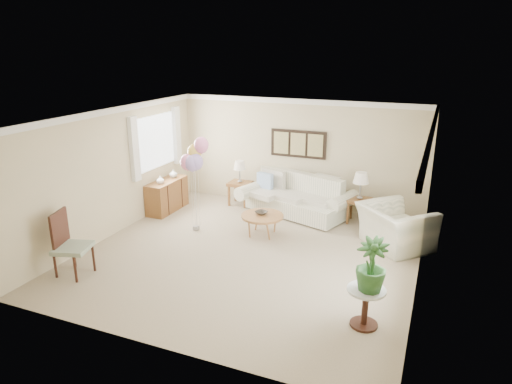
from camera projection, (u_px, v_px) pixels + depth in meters
ground_plane at (249, 255)px, 8.60m from camera, size 6.00×6.00×0.00m
room_shell at (245, 170)px, 8.23m from camera, size 6.04×6.04×2.60m
wall_art_triptych at (298, 144)px, 10.74m from camera, size 1.35×0.06×0.65m
sofa at (297, 199)px, 10.57m from camera, size 2.80×1.63×0.93m
end_table_left at (240, 186)px, 11.18m from camera, size 0.53×0.48×0.58m
end_table_right at (359, 203)px, 10.03m from camera, size 0.51×0.46×0.55m
lamp_left at (240, 166)px, 11.02m from camera, size 0.30×0.30×0.54m
lamp_right at (361, 179)px, 9.86m from camera, size 0.34×0.34×0.60m
coffee_table at (262, 216)px, 9.38m from camera, size 0.88×0.88×0.44m
decor_bowl at (261, 213)px, 9.40m from camera, size 0.32×0.32×0.06m
armchair at (395, 227)px, 8.83m from camera, size 1.67×1.67×0.82m
side_table at (366, 298)px, 6.29m from camera, size 0.54×0.54×0.58m
potted_plant at (371, 265)px, 6.10m from camera, size 0.49×0.49×0.76m
accent_chair at (68, 242)px, 7.72m from camera, size 0.68×0.68×1.12m
credenza at (167, 195)px, 10.81m from camera, size 0.46×1.20×0.74m
vase_white at (160, 180)px, 10.43m from camera, size 0.21×0.21×0.18m
vase_sage at (173, 174)px, 10.92m from camera, size 0.23×0.23×0.20m
balloon_cluster at (194, 157)px, 9.26m from camera, size 0.56×0.46×2.01m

